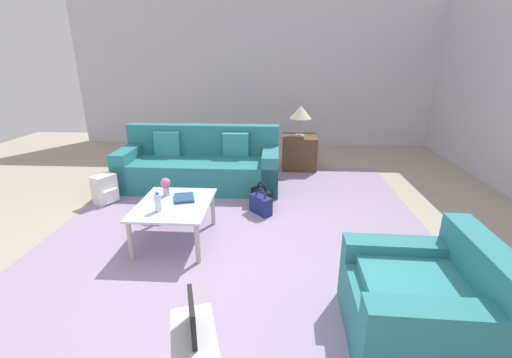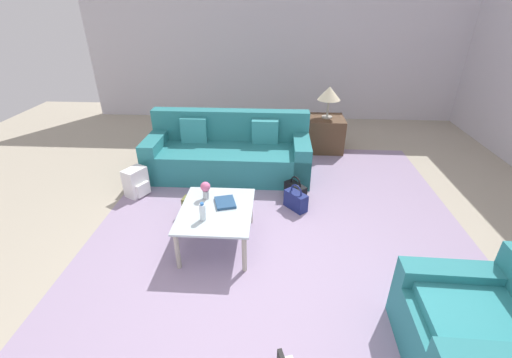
{
  "view_description": "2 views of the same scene",
  "coord_description": "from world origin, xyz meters",
  "px_view_note": "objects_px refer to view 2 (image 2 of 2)",
  "views": [
    {
      "loc": [
        2.91,
        0.59,
        1.93
      ],
      "look_at": [
        -0.39,
        0.39,
        0.75
      ],
      "focal_mm": 24.0,
      "sensor_mm": 36.0,
      "label": 1
    },
    {
      "loc": [
        2.64,
        0.11,
        2.46
      ],
      "look_at": [
        -0.45,
        -0.08,
        0.81
      ],
      "focal_mm": 24.0,
      "sensor_mm": 36.0,
      "label": 2
    }
  ],
  "objects_px": {
    "water_bottle": "(203,212)",
    "coffee_table_book": "(225,202)",
    "table_lamp": "(329,94)",
    "handbag_navy": "(296,200)",
    "backpack_white": "(137,183)",
    "handbag_black": "(295,192)",
    "armchair": "(485,337)",
    "side_table": "(325,134)",
    "coffee_table": "(217,214)",
    "flower_vase": "(205,189)",
    "couch": "(229,153)",
    "handbag_olive": "(196,206)"
  },
  "relations": [
    {
      "from": "coffee_table_book",
      "to": "handbag_navy",
      "type": "distance_m",
      "value": 1.1
    },
    {
      "from": "side_table",
      "to": "handbag_black",
      "type": "bearing_deg",
      "value": -18.34
    },
    {
      "from": "coffee_table",
      "to": "table_lamp",
      "type": "height_order",
      "value": "table_lamp"
    },
    {
      "from": "coffee_table_book",
      "to": "side_table",
      "type": "relative_size",
      "value": 0.42
    },
    {
      "from": "coffee_table_book",
      "to": "handbag_black",
      "type": "height_order",
      "value": "coffee_table_book"
    },
    {
      "from": "water_bottle",
      "to": "coffee_table_book",
      "type": "height_order",
      "value": "water_bottle"
    },
    {
      "from": "water_bottle",
      "to": "coffee_table_book",
      "type": "relative_size",
      "value": 0.8
    },
    {
      "from": "flower_vase",
      "to": "handbag_olive",
      "type": "height_order",
      "value": "flower_vase"
    },
    {
      "from": "coffee_table",
      "to": "table_lamp",
      "type": "relative_size",
      "value": 1.73
    },
    {
      "from": "couch",
      "to": "handbag_black",
      "type": "xyz_separation_m",
      "value": [
        0.81,
        1.0,
        -0.18
      ]
    },
    {
      "from": "handbag_navy",
      "to": "couch",
      "type": "bearing_deg",
      "value": -136.01
    },
    {
      "from": "water_bottle",
      "to": "flower_vase",
      "type": "distance_m",
      "value": 0.42
    },
    {
      "from": "handbag_olive",
      "to": "handbag_black",
      "type": "distance_m",
      "value": 1.34
    },
    {
      "from": "side_table",
      "to": "backpack_white",
      "type": "bearing_deg",
      "value": -57.11
    },
    {
      "from": "handbag_black",
      "to": "table_lamp",
      "type": "bearing_deg",
      "value": 161.66
    },
    {
      "from": "flower_vase",
      "to": "handbag_olive",
      "type": "xyz_separation_m",
      "value": [
        -0.33,
        -0.22,
        -0.45
      ]
    },
    {
      "from": "water_bottle",
      "to": "handbag_black",
      "type": "bearing_deg",
      "value": 139.96
    },
    {
      "from": "coffee_table_book",
      "to": "armchair",
      "type": "bearing_deg",
      "value": 39.01
    },
    {
      "from": "armchair",
      "to": "backpack_white",
      "type": "relative_size",
      "value": 2.43
    },
    {
      "from": "water_bottle",
      "to": "coffee_table_book",
      "type": "xyz_separation_m",
      "value": [
        -0.32,
        0.18,
        -0.08
      ]
    },
    {
      "from": "side_table",
      "to": "table_lamp",
      "type": "height_order",
      "value": "table_lamp"
    },
    {
      "from": "couch",
      "to": "water_bottle",
      "type": "height_order",
      "value": "couch"
    },
    {
      "from": "couch",
      "to": "side_table",
      "type": "relative_size",
      "value": 4.02
    },
    {
      "from": "backpack_white",
      "to": "side_table",
      "type": "bearing_deg",
      "value": 122.89
    },
    {
      "from": "side_table",
      "to": "coffee_table",
      "type": "bearing_deg",
      "value": -28.18
    },
    {
      "from": "coffee_table_book",
      "to": "handbag_olive",
      "type": "bearing_deg",
      "value": -150.49
    },
    {
      "from": "couch",
      "to": "coffee_table_book",
      "type": "height_order",
      "value": "couch"
    },
    {
      "from": "coffee_table",
      "to": "coffee_table_book",
      "type": "distance_m",
      "value": 0.16
    },
    {
      "from": "coffee_table",
      "to": "side_table",
      "type": "distance_m",
      "value": 3.18
    },
    {
      "from": "handbag_navy",
      "to": "backpack_white",
      "type": "relative_size",
      "value": 0.89
    },
    {
      "from": "coffee_table_book",
      "to": "table_lamp",
      "type": "relative_size",
      "value": 0.47
    },
    {
      "from": "table_lamp",
      "to": "armchair",
      "type": "bearing_deg",
      "value": 9.24
    },
    {
      "from": "water_bottle",
      "to": "side_table",
      "type": "relative_size",
      "value": 0.34
    },
    {
      "from": "backpack_white",
      "to": "handbag_olive",
      "type": "bearing_deg",
      "value": 64.21
    },
    {
      "from": "armchair",
      "to": "handbag_olive",
      "type": "xyz_separation_m",
      "value": [
        -1.85,
        -2.54,
        -0.16
      ]
    },
    {
      "from": "coffee_table_book",
      "to": "handbag_black",
      "type": "xyz_separation_m",
      "value": [
        -0.87,
        0.82,
        -0.34
      ]
    },
    {
      "from": "handbag_black",
      "to": "couch",
      "type": "bearing_deg",
      "value": -129.03
    },
    {
      "from": "coffee_table_book",
      "to": "handbag_navy",
      "type": "bearing_deg",
      "value": 111.63
    },
    {
      "from": "couch",
      "to": "handbag_olive",
      "type": "bearing_deg",
      "value": -12.13
    },
    {
      "from": "flower_vase",
      "to": "side_table",
      "type": "xyz_separation_m",
      "value": [
        -2.58,
        1.65,
        -0.28
      ]
    },
    {
      "from": "coffee_table",
      "to": "handbag_navy",
      "type": "bearing_deg",
      "value": 130.52
    },
    {
      "from": "coffee_table",
      "to": "backpack_white",
      "type": "relative_size",
      "value": 2.33
    },
    {
      "from": "couch",
      "to": "table_lamp",
      "type": "relative_size",
      "value": 4.52
    },
    {
      "from": "table_lamp",
      "to": "couch",
      "type": "bearing_deg",
      "value": -58.03
    },
    {
      "from": "coffee_table_book",
      "to": "flower_vase",
      "type": "distance_m",
      "value": 0.27
    },
    {
      "from": "armchair",
      "to": "coffee_table",
      "type": "xyz_separation_m",
      "value": [
        -1.3,
        -2.17,
        0.11
      ]
    },
    {
      "from": "flower_vase",
      "to": "water_bottle",
      "type": "bearing_deg",
      "value": 6.79
    },
    {
      "from": "flower_vase",
      "to": "backpack_white",
      "type": "xyz_separation_m",
      "value": [
        -0.78,
        -1.14,
        -0.38
      ]
    },
    {
      "from": "coffee_table",
      "to": "backpack_white",
      "type": "height_order",
      "value": "coffee_table"
    },
    {
      "from": "coffee_table_book",
      "to": "flower_vase",
      "type": "bearing_deg",
      "value": -130.23
    }
  ]
}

